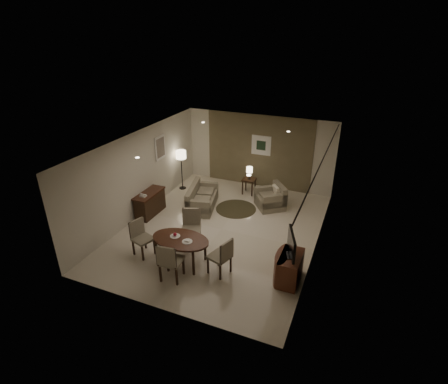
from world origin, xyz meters
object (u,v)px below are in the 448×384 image
at_px(tv_cabinet, 290,268).
at_px(chair_right, 219,256).
at_px(dining_table, 181,251).
at_px(chair_far, 191,230).
at_px(console_desk, 150,203).
at_px(side_table, 249,186).
at_px(floor_lamp, 182,170).
at_px(sofa, 202,197).
at_px(armchair, 270,197).
at_px(chair_near, 171,260).
at_px(chair_left, 143,239).

xyz_separation_m(tv_cabinet, chair_right, (-1.65, -0.38, 0.14)).
bearing_deg(dining_table, chair_far, 96.93).
distance_m(console_desk, side_table, 3.61).
bearing_deg(floor_lamp, side_table, 12.67).
bearing_deg(chair_right, sofa, -130.30).
xyz_separation_m(console_desk, armchair, (3.44, 1.92, 0.02)).
xyz_separation_m(tv_cabinet, chair_near, (-2.62, -1.00, 0.17)).
distance_m(sofa, side_table, 1.93).
xyz_separation_m(chair_left, armchair, (2.35, 3.87, -0.09)).
height_order(chair_near, sofa, chair_near).
bearing_deg(sofa, console_desk, 114.67).
height_order(console_desk, sofa, sofa).
relative_size(sofa, side_table, 2.81).
bearing_deg(chair_left, console_desk, 47.09).
bearing_deg(chair_far, tv_cabinet, -29.15).
height_order(dining_table, chair_right, chair_right).
bearing_deg(floor_lamp, dining_table, -61.55).
bearing_deg(side_table, chair_near, -91.85).
xyz_separation_m(chair_far, armchair, (1.36, 3.06, -0.14)).
height_order(chair_right, floor_lamp, floor_lamp).
bearing_deg(chair_far, dining_table, -104.93).
height_order(chair_near, chair_far, chair_far).
distance_m(tv_cabinet, side_table, 4.84).
bearing_deg(chair_near, floor_lamp, -70.20).
bearing_deg(chair_near, chair_far, -88.44).
xyz_separation_m(chair_far, sofa, (-0.74, 2.21, -0.16)).
height_order(chair_right, sofa, chair_right).
relative_size(tv_cabinet, armchair, 1.02).
bearing_deg(side_table, armchair, -36.56).
height_order(chair_far, armchair, chair_far).
height_order(dining_table, armchair, armchair).
relative_size(tv_cabinet, chair_right, 0.91).
xyz_separation_m(chair_right, side_table, (-0.80, 4.55, -0.21)).
height_order(tv_cabinet, floor_lamp, floor_lamp).
bearing_deg(chair_far, console_desk, 129.43).
distance_m(console_desk, tv_cabinet, 5.11).
height_order(chair_left, floor_lamp, floor_lamp).
xyz_separation_m(console_desk, side_table, (2.44, 2.67, -0.09)).
relative_size(dining_table, chair_near, 1.46).
xyz_separation_m(console_desk, tv_cabinet, (4.89, -1.50, -0.03)).
relative_size(dining_table, floor_lamp, 1.02).
relative_size(sofa, armchair, 1.82).
xyz_separation_m(tv_cabinet, chair_left, (-3.80, -0.45, 0.14)).
distance_m(chair_far, chair_left, 1.28).
bearing_deg(side_table, chair_far, -95.31).
height_order(chair_right, armchair, chair_right).
bearing_deg(console_desk, armchair, 29.18).
bearing_deg(sofa, floor_lamp, 38.07).
bearing_deg(tv_cabinet, sofa, 144.01).
bearing_deg(console_desk, floor_lamp, 89.75).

